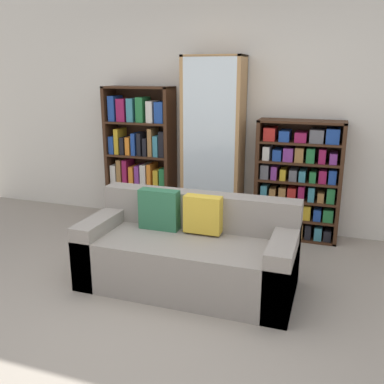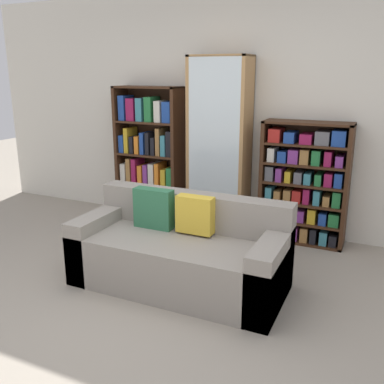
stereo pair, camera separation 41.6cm
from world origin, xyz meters
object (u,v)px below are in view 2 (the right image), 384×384
at_px(wine_bottle, 237,234).
at_px(bookshelf_left, 150,157).
at_px(bookshelf_right, 304,185).
at_px(display_cabinet, 219,147).
at_px(couch, 180,253).

bearing_deg(wine_bottle, bookshelf_left, 161.05).
distance_m(bookshelf_left, bookshelf_right, 1.91).
bearing_deg(wine_bottle, bookshelf_right, 37.22).
height_order(bookshelf_left, wine_bottle, bookshelf_left).
relative_size(bookshelf_left, display_cabinet, 0.83).
distance_m(couch, bookshelf_left, 1.92).
distance_m(couch, bookshelf_right, 1.69).
bearing_deg(display_cabinet, bookshelf_left, 178.97).
height_order(couch, bookshelf_left, bookshelf_left).
height_order(bookshelf_right, wine_bottle, bookshelf_right).
xyz_separation_m(couch, wine_bottle, (0.17, 1.01, -0.15)).
bearing_deg(bookshelf_left, wine_bottle, -18.95).
bearing_deg(bookshelf_left, display_cabinet, -1.03).
bearing_deg(couch, bookshelf_left, 128.08).
xyz_separation_m(display_cabinet, bookshelf_right, (0.98, 0.02, -0.34)).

